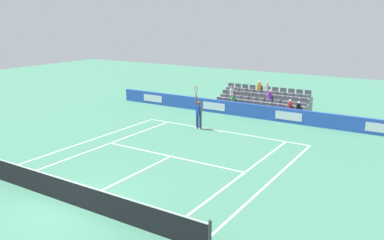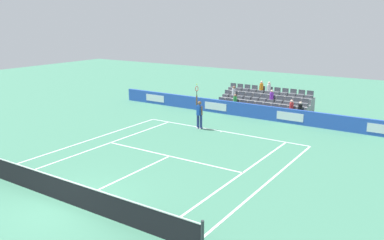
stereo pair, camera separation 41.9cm
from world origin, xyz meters
TOP-DOWN VIEW (x-y plane):
  - ground_plane at (0.00, 0.00)m, footprint 80.00×80.00m
  - line_baseline at (0.00, -11.89)m, footprint 10.97×0.10m
  - line_service at (0.00, -6.40)m, footprint 8.23×0.10m
  - line_centre_service at (0.00, -3.20)m, footprint 0.10×6.40m
  - line_singles_sideline_left at (4.12, -5.95)m, footprint 0.10×11.89m
  - line_singles_sideline_right at (-4.12, -5.95)m, footprint 0.10×11.89m
  - line_doubles_sideline_left at (5.49, -5.95)m, footprint 0.10×11.89m
  - line_doubles_sideline_right at (-5.49, -5.95)m, footprint 0.10×11.89m
  - line_centre_mark at (0.00, -11.79)m, footprint 0.10×0.20m
  - sponsor_barrier at (0.00, -16.06)m, footprint 22.70×0.22m
  - tennis_net at (0.00, 0.00)m, footprint 11.97×0.10m
  - tennis_player at (1.51, -11.62)m, footprint 0.53×0.38m
  - stadium_stand at (-0.00, -18.37)m, footprint 6.82×2.85m
  - loose_tennis_ball at (2.91, -1.29)m, footprint 0.07×0.07m

SIDE VIEW (x-z plane):
  - ground_plane at x=0.00m, z-range 0.00..0.00m
  - line_baseline at x=0.00m, z-range 0.00..0.01m
  - line_service at x=0.00m, z-range 0.00..0.01m
  - line_centre_service at x=0.00m, z-range 0.00..0.01m
  - line_singles_sideline_left at x=4.12m, z-range 0.00..0.01m
  - line_singles_sideline_right at x=-4.12m, z-range 0.00..0.01m
  - line_doubles_sideline_left at x=5.49m, z-range 0.00..0.01m
  - line_doubles_sideline_right at x=-5.49m, z-range 0.00..0.01m
  - line_centre_mark at x=0.00m, z-range 0.00..0.01m
  - loose_tennis_ball at x=2.91m, z-range 0.00..0.07m
  - sponsor_barrier at x=0.00m, z-range 0.00..0.98m
  - tennis_net at x=0.00m, z-range -0.04..1.03m
  - stadium_stand at x=0.00m, z-range -0.54..1.63m
  - tennis_player at x=1.51m, z-range -0.43..2.42m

